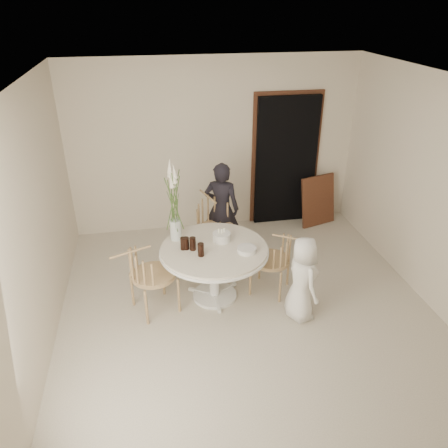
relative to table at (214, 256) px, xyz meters
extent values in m
plane|color=beige|center=(0.35, -0.25, -0.62)|extent=(4.50, 4.50, 0.00)
plane|color=silver|center=(0.35, -0.25, 2.08)|extent=(4.50, 4.50, 0.00)
plane|color=beige|center=(0.35, 2.00, 0.73)|extent=(4.50, 0.00, 4.50)
plane|color=beige|center=(0.35, -2.50, 0.73)|extent=(4.50, 0.00, 4.50)
plane|color=beige|center=(-1.90, -0.25, 0.73)|extent=(0.00, 4.50, 4.50)
plane|color=beige|center=(2.60, -0.25, 0.73)|extent=(0.00, 4.50, 4.50)
cube|color=black|center=(1.50, 1.94, 0.43)|extent=(1.00, 0.10, 2.10)
cube|color=brown|center=(1.50, 1.98, 0.49)|extent=(1.12, 0.03, 2.22)
cylinder|color=white|center=(0.00, 0.00, -0.60)|extent=(0.56, 0.56, 0.04)
cylinder|color=white|center=(0.00, 0.00, -0.27)|extent=(0.12, 0.12, 0.65)
cylinder|color=white|center=(0.00, 0.00, 0.07)|extent=(1.33, 1.33, 0.03)
cylinder|color=silver|center=(0.00, 0.00, 0.09)|extent=(1.30, 1.30, 0.04)
cube|color=brown|center=(2.03, 1.70, -0.20)|extent=(0.66, 0.36, 0.83)
cylinder|color=tan|center=(0.02, 0.56, -0.37)|extent=(0.03, 0.03, 0.49)
cylinder|color=tan|center=(0.44, 0.69, -0.37)|extent=(0.03, 0.03, 0.49)
cylinder|color=tan|center=(-0.10, 0.98, -0.37)|extent=(0.03, 0.03, 0.49)
cylinder|color=tan|center=(0.31, 1.10, -0.37)|extent=(0.03, 0.03, 0.49)
cylinder|color=tan|center=(0.17, 0.83, -0.11)|extent=(0.54, 0.54, 0.05)
cylinder|color=tan|center=(0.66, 0.28, -0.40)|extent=(0.03, 0.03, 0.44)
cylinder|color=tan|center=(0.45, -0.05, -0.40)|extent=(0.03, 0.03, 0.44)
cylinder|color=tan|center=(0.99, 0.07, -0.40)|extent=(0.03, 0.03, 0.44)
cylinder|color=tan|center=(0.78, -0.26, -0.40)|extent=(0.03, 0.03, 0.44)
cylinder|color=tan|center=(0.72, 0.01, -0.16)|extent=(0.49, 0.49, 0.05)
cylinder|color=tan|center=(-0.47, -0.22, -0.38)|extent=(0.03, 0.03, 0.47)
cylinder|color=tan|center=(-0.63, 0.17, -0.38)|extent=(0.03, 0.03, 0.47)
cylinder|color=tan|center=(-0.86, -0.38, -0.38)|extent=(0.03, 0.03, 0.47)
cylinder|color=tan|center=(-1.02, 0.01, -0.38)|extent=(0.03, 0.03, 0.47)
cylinder|color=tan|center=(-0.75, -0.11, -0.12)|extent=(0.53, 0.53, 0.05)
imported|color=black|center=(0.29, 1.11, 0.08)|extent=(0.60, 0.50, 1.40)
imported|color=white|center=(0.93, -0.56, -0.08)|extent=(0.43, 0.57, 1.07)
cylinder|color=silver|center=(0.12, 0.15, 0.17)|extent=(0.22, 0.22, 0.11)
cylinder|color=#F8E89D|center=(0.12, 0.15, 0.25)|extent=(0.01, 0.01, 0.05)
cylinder|color=#F8E89D|center=(0.16, 0.18, 0.25)|extent=(0.01, 0.01, 0.05)
cylinder|color=#F8E89D|center=(0.09, 0.17, 0.25)|extent=(0.01, 0.01, 0.05)
cylinder|color=black|center=(-0.33, 0.03, 0.19)|extent=(0.10, 0.10, 0.16)
cylinder|color=black|center=(-0.18, -0.16, 0.19)|extent=(0.09, 0.09, 0.16)
cylinder|color=black|center=(-0.37, 0.03, 0.19)|extent=(0.10, 0.10, 0.16)
cylinder|color=black|center=(-0.26, 0.00, 0.20)|extent=(0.08, 0.08, 0.16)
cylinder|color=silver|center=(0.37, -0.17, 0.14)|extent=(0.27, 0.27, 0.06)
cylinder|color=silver|center=(-0.43, 0.30, 0.25)|extent=(0.14, 0.14, 0.26)
cylinder|color=#43642A|center=(-0.40, 0.30, 0.58)|extent=(0.01, 0.01, 0.66)
cone|color=white|center=(-0.40, 0.30, 0.91)|extent=(0.07, 0.07, 0.17)
cylinder|color=#43642A|center=(-0.42, 0.32, 0.60)|extent=(0.01, 0.01, 0.72)
cone|color=white|center=(-0.42, 0.32, 0.96)|extent=(0.07, 0.07, 0.17)
cylinder|color=#43642A|center=(-0.44, 0.32, 0.63)|extent=(0.01, 0.01, 0.77)
cone|color=white|center=(-0.44, 0.32, 1.02)|extent=(0.07, 0.07, 0.17)
cylinder|color=#43642A|center=(-0.46, 0.30, 0.66)|extent=(0.01, 0.01, 0.83)
cone|color=white|center=(-0.46, 0.30, 1.08)|extent=(0.07, 0.07, 0.17)
cylinder|color=#43642A|center=(-0.45, 0.28, 0.58)|extent=(0.01, 0.01, 0.66)
cone|color=white|center=(-0.45, 0.28, 0.91)|extent=(0.07, 0.07, 0.17)
cylinder|color=#43642A|center=(-0.43, 0.27, 0.60)|extent=(0.01, 0.01, 0.72)
cone|color=white|center=(-0.43, 0.27, 0.96)|extent=(0.07, 0.07, 0.17)
cylinder|color=#43642A|center=(-0.41, 0.28, 0.63)|extent=(0.01, 0.01, 0.77)
cone|color=white|center=(-0.41, 0.28, 1.02)|extent=(0.07, 0.07, 0.17)
camera|label=1|loc=(-0.71, -4.48, 2.82)|focal=35.00mm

